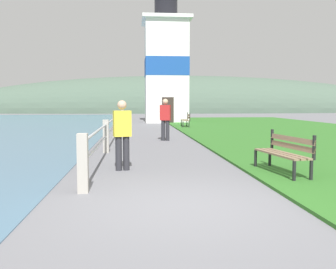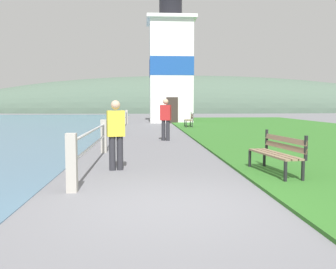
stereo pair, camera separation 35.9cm
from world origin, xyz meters
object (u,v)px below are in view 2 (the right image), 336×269
at_px(park_bench_near, 278,151).
at_px(park_bench_midway, 190,119).
at_px(person_by_railing, 166,118).
at_px(lighthouse, 171,64).
at_px(person_strolling, 116,133).

bearing_deg(park_bench_near, park_bench_midway, -97.48).
relative_size(park_bench_near, park_bench_midway, 1.09).
bearing_deg(person_by_railing, park_bench_near, -147.29).
distance_m(park_bench_midway, lighthouse, 7.85).
distance_m(lighthouse, person_by_railing, 15.30).
xyz_separation_m(park_bench_midway, lighthouse, (-0.75, 6.61, 4.17)).
relative_size(lighthouse, person_by_railing, 6.34).
bearing_deg(person_strolling, lighthouse, -20.04).
bearing_deg(lighthouse, person_by_railing, -94.90).
bearing_deg(lighthouse, park_bench_midway, -83.50).
distance_m(person_strolling, person_by_railing, 6.94).
bearing_deg(person_strolling, person_by_railing, -25.54).
bearing_deg(lighthouse, person_strolling, -97.47).
xyz_separation_m(park_bench_midway, person_by_railing, (-2.02, -8.17, 0.40)).
height_order(lighthouse, person_strolling, lighthouse).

